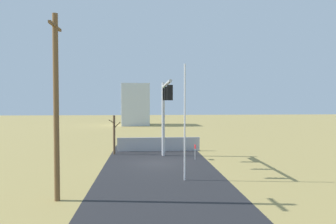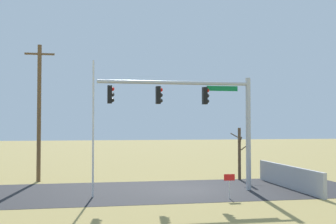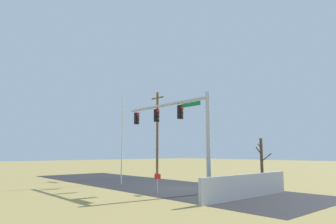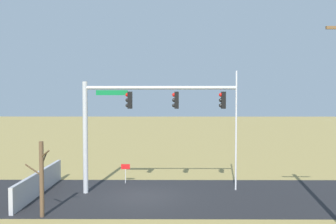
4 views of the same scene
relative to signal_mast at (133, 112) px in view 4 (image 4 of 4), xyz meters
name	(u,v)px [view 4 (image 4 of 4)]	position (x,y,z in m)	size (l,w,h in m)	color
ground_plane	(143,196)	(-0.59, 0.60, -4.62)	(160.00, 160.00, 0.00)	#9E894C
road_surface	(215,196)	(-4.59, 0.60, -4.62)	(28.00, 8.00, 0.01)	#232326
sidewalk_corner	(68,193)	(3.70, -0.02, -4.62)	(6.00, 6.00, 0.01)	#B7B5AD
retaining_fence	(39,183)	(5.26, 0.26, -3.97)	(0.20, 7.80, 1.30)	#A8A8AD
signal_mast	(133,112)	(0.00, 0.00, 0.00)	(8.63, 0.40, 6.35)	#B2B5BA
flagpole	(236,131)	(-5.97, -0.79, -1.12)	(0.10, 0.10, 7.01)	silver
bare_tree	(42,178)	(3.76, 4.30, -2.82)	(1.27, 1.02, 3.48)	brown
open_sign	(125,169)	(0.72, -2.50, -3.72)	(0.56, 0.04, 1.22)	silver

